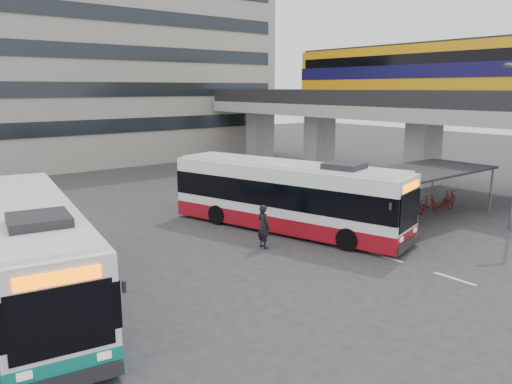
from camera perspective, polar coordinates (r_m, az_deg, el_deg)
ground at (r=19.22m, az=10.11°, el=-8.88°), size 120.00×120.00×0.00m
viaduct at (r=37.81m, az=15.83°, el=10.63°), size 8.00×32.00×9.68m
bike_shelter at (r=27.13m, az=17.33°, el=-0.27°), size 10.00×4.00×2.54m
office_block at (r=51.95m, az=-16.96°, el=17.71°), size 30.00×15.00×25.00m
road_markings at (r=19.56m, az=21.77°, el=-9.19°), size 0.15×7.60×0.01m
bus_main at (r=23.86m, az=3.53°, el=-0.54°), size 5.72×12.16×3.52m
bus_teal at (r=17.40m, az=-24.18°, el=-6.32°), size 4.41×12.12×3.51m
pedestrian at (r=21.30m, az=0.87°, el=-3.95°), size 0.50×0.72×1.89m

